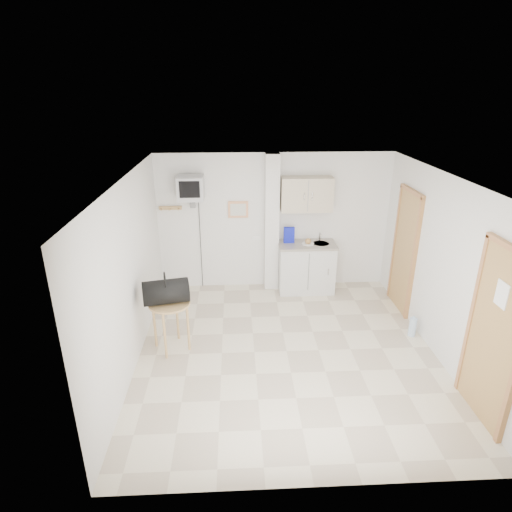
{
  "coord_description": "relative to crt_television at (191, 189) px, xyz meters",
  "views": [
    {
      "loc": [
        -0.71,
        -5.18,
        3.57
      ],
      "look_at": [
        -0.41,
        0.6,
        1.25
      ],
      "focal_mm": 30.0,
      "sensor_mm": 36.0,
      "label": 1
    }
  ],
  "objects": [
    {
      "name": "crt_television",
      "position": [
        0.0,
        0.0,
        0.0
      ],
      "size": [
        0.44,
        0.45,
        2.15
      ],
      "color": "slate",
      "rests_on": "ground"
    },
    {
      "name": "duffel_bag",
      "position": [
        -0.23,
        -1.86,
        -1.01
      ],
      "size": [
        0.68,
        0.47,
        0.46
      ],
      "rotation": [
        0.0,
        0.0,
        0.22
      ],
      "color": "black",
      "rests_on": "round_table"
    },
    {
      "name": "water_bottle",
      "position": [
        3.41,
        -1.7,
        -1.79
      ],
      "size": [
        0.11,
        0.11,
        0.33
      ],
      "color": "#AFCAE6",
      "rests_on": "ground"
    },
    {
      "name": "round_table",
      "position": [
        -0.2,
        -1.85,
        -1.3
      ],
      "size": [
        0.59,
        0.59,
        0.75
      ],
      "rotation": [
        0.0,
        0.0,
        -0.22
      ],
      "color": "tan",
      "rests_on": "ground"
    },
    {
      "name": "ground",
      "position": [
        1.45,
        -2.02,
        -1.94
      ],
      "size": [
        4.5,
        4.5,
        0.0
      ],
      "primitive_type": "plane",
      "color": "beige",
      "rests_on": "ground"
    },
    {
      "name": "room_envelope",
      "position": [
        1.69,
        -1.93,
        -0.4
      ],
      "size": [
        4.24,
        4.54,
        2.55
      ],
      "color": "white",
      "rests_on": "ground"
    },
    {
      "name": "kitchenette",
      "position": [
        2.02,
        -0.02,
        -1.13
      ],
      "size": [
        1.03,
        0.58,
        2.1
      ],
      "color": "silver",
      "rests_on": "ground"
    }
  ]
}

